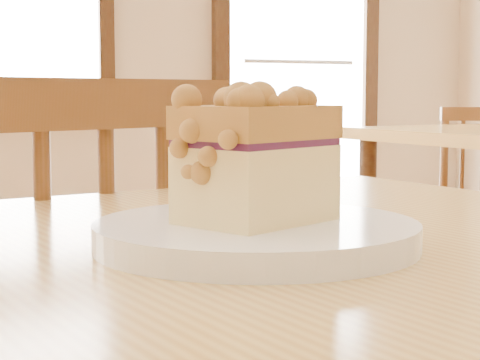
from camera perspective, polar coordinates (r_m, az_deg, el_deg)
The scene contains 4 objects.
entry_door at distance 4.97m, azimuth 4.00°, elevation 9.78°, with size 1.08×0.06×2.29m.
cafe_chair_second at distance 3.53m, azimuth 15.72°, elevation -1.58°, with size 0.49×0.49×0.82m.
plate at distance 0.63m, azimuth 1.11°, elevation -3.86°, with size 0.25×0.25×0.02m.
cake_slice at distance 0.62m, azimuth 1.25°, elevation 1.78°, with size 0.13×0.12×0.11m.
Camera 1 is at (-0.02, -0.40, 0.87)m, focal length 62.00 mm.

